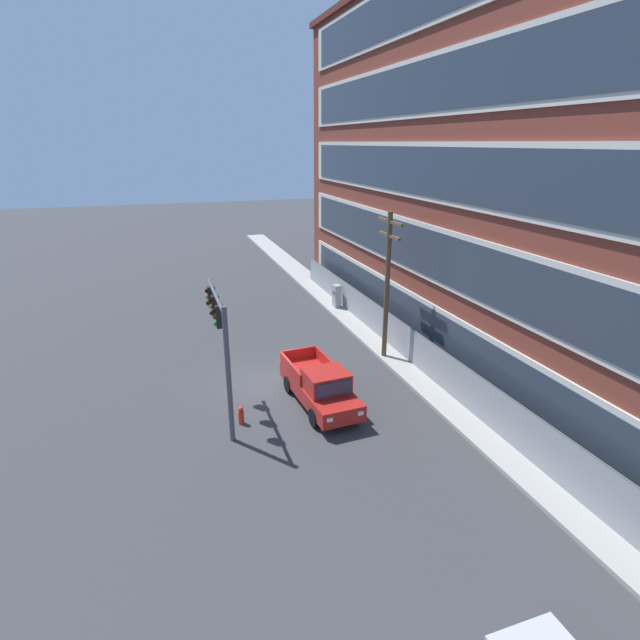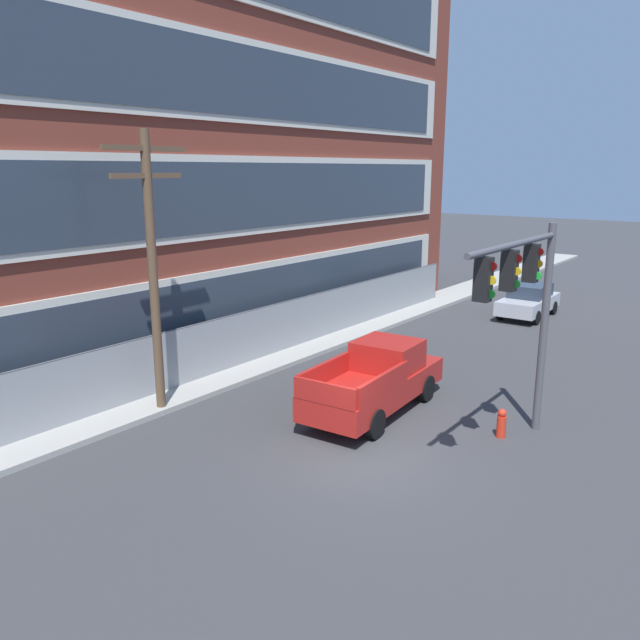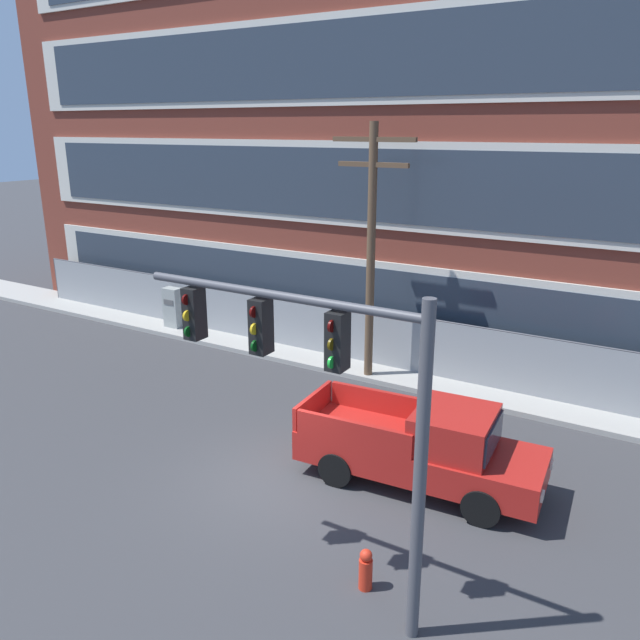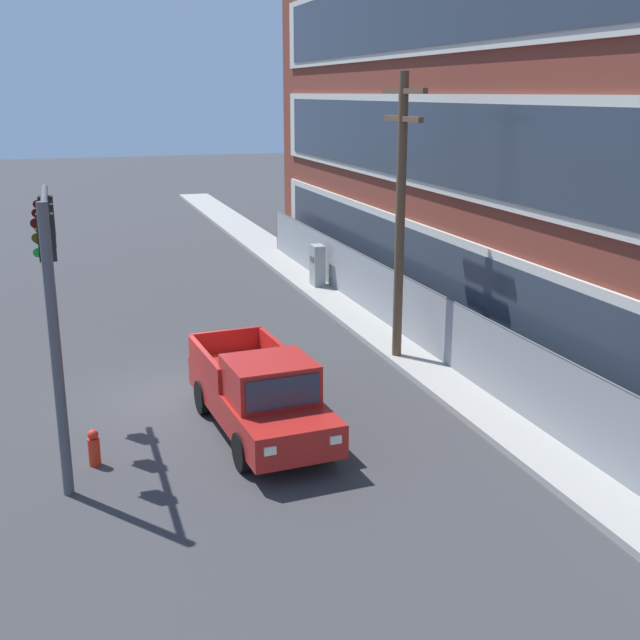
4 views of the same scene
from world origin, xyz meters
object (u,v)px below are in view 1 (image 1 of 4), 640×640
Objects in this scene: electrical_cabinet at (337,297)px; traffic_signal_mast at (220,330)px; pickup_truck_red at (320,387)px; fire_hydrant at (241,415)px; utility_pole_near_corner at (387,280)px.

traffic_signal_mast is at bearing -37.37° from electrical_cabinet.
traffic_signal_mast is 5.17m from pickup_truck_red.
electrical_cabinet is at bearing 156.91° from pickup_truck_red.
traffic_signal_mast is 7.08× the size of fire_hydrant.
traffic_signal_mast is 16.01m from electrical_cabinet.
traffic_signal_mast is at bearing -67.89° from utility_pole_near_corner.
utility_pole_near_corner is at bearing -3.16° from electrical_cabinet.
traffic_signal_mast is 0.70× the size of utility_pole_near_corner.
electrical_cabinet is (-12.64, 5.39, -0.07)m from pickup_truck_red.
utility_pole_near_corner is at bearing 112.11° from traffic_signal_mast.
electrical_cabinet is 15.84m from fire_hydrant.
pickup_truck_red is 7.13m from utility_pole_near_corner.
fire_hydrant is (13.04, -8.98, -0.48)m from electrical_cabinet.
pickup_truck_red is 13.74m from electrical_cabinet.
utility_pole_near_corner is 9.50m from electrical_cabinet.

